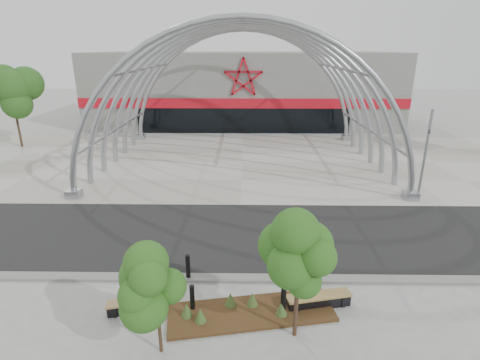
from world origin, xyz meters
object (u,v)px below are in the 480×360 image
street_tree_0 (156,284)px  bench_0 (138,305)px  signal_pole (425,153)px  bollard_2 (192,298)px  bench_1 (319,301)px  street_tree_1 (299,256)px

street_tree_0 → bench_0: street_tree_0 is taller
signal_pole → bollard_2: size_ratio=5.24×
signal_pole → bench_0: size_ratio=2.55×
bench_0 → signal_pole: bearing=36.7°
street_tree_0 → bench_0: bearing=123.5°
signal_pole → bollard_2: signal_pole is taller
street_tree_0 → bench_1: bearing=22.7°
street_tree_0 → bench_0: 3.02m
street_tree_1 → bollard_2: (-3.34, 1.08, -2.31)m
bollard_2 → street_tree_1: bearing=-17.8°
street_tree_0 → street_tree_1: size_ratio=0.83×
bench_1 → bollard_2: size_ratio=2.31×
street_tree_1 → bench_0: bearing=168.5°
signal_pole → bench_1: bearing=-127.6°
signal_pole → bench_1: signal_pole is taller
bollard_2 → bench_0: bearing=-179.7°
street_tree_0 → signal_pole: bearing=43.7°
signal_pole → bench_0: (-14.04, -10.48, -2.55)m
signal_pole → street_tree_0: signal_pole is taller
bench_1 → bollard_2: 4.35m
signal_pole → bench_1: size_ratio=2.27×
street_tree_0 → street_tree_1: (4.04, 0.73, 0.48)m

